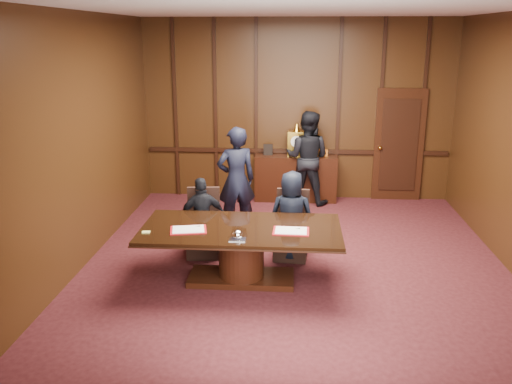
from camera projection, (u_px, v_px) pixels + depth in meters
room at (302, 146)px, 7.35m from camera, size 7.00×7.04×3.50m
sideboard at (296, 176)px, 10.69m from camera, size 1.60×0.45×1.54m
conference_table at (241, 245)px, 7.13m from camera, size 2.62×1.32×0.76m
folder_left at (188, 230)px, 6.96m from camera, size 0.52×0.41×0.02m
folder_right at (291, 231)px, 6.91m from camera, size 0.47×0.34×0.02m
inkstand at (237, 236)px, 6.62m from camera, size 0.20×0.14×0.12m
notepad at (146, 232)px, 6.87m from camera, size 0.11×0.08×0.01m
chair_left at (204, 236)px, 8.08m from camera, size 0.53×0.53×0.99m
chair_right at (291, 238)px, 7.99m from camera, size 0.52×0.52×0.99m
signatory_left at (202, 218)px, 7.92m from camera, size 0.76×0.51×1.21m
signatory_right at (291, 216)px, 7.81m from camera, size 0.66×0.44×1.32m
witness_left at (236, 180)px, 8.90m from camera, size 0.75×0.62×1.76m
witness_right at (307, 158)px, 10.41m from camera, size 1.03×0.90×1.80m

